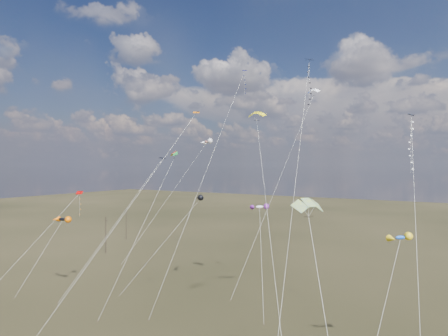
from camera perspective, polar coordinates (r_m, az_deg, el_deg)
The scene contains 17 objects.
utility_pole_near at distance 92.68m, azimuth -16.54°, elevation -9.10°, with size 1.40×0.20×8.00m.
utility_pole_far at distance 107.91m, azimuth -13.80°, elevation -7.73°, with size 1.40×0.20×8.00m.
diamond_black_high at distance 52.39m, azimuth 11.90°, elevation 10.26°, with size 4.61×21.04×33.28m.
diamond_navy_tall at distance 68.55m, azimuth 2.06°, elevation 10.05°, with size 1.30×24.29×36.01m.
diamond_black_mid at distance 60.60m, azimuth -12.68°, elevation -4.07°, with size 9.80×12.04×20.60m.
diamond_red_low at distance 63.99m, azimuth -20.64°, elevation -5.56°, with size 8.54×11.56×15.51m.
diamond_navy_right at distance 45.08m, azimuth 25.20°, elevation 1.97°, with size 3.00×14.85×24.81m.
diamond_orange_center at distance 44.36m, azimuth -11.53°, elevation -2.71°, with size 10.05×17.16×25.72m.
parafoil_yellow at distance 56.78m, azimuth 4.71°, elevation 7.76°, with size 13.89×19.57×27.42m.
parafoil_blue_white at distance 74.50m, azimuth 12.58°, elevation 10.67°, with size 6.39×21.37×33.50m.
parafoil_striped at distance 31.48m, azimuth 12.00°, elevation -4.92°, with size 7.29×10.13×17.25m.
parafoil_tricolor at distance 61.16m, azimuth -7.21°, elevation 2.05°, with size 2.21×15.08×21.84m.
novelty_black_orange at distance 66.30m, azimuth -22.14°, elevation -6.82°, with size 4.93×6.26×11.64m.
novelty_orange_black at distance 63.29m, azimuth -3.50°, elevation -4.31°, with size 9.17×10.93×14.80m.
novelty_white_purple at distance 58.11m, azimuth 5.10°, elevation -5.60°, with size 5.92×9.33×13.83m.
novelty_redwhite_stripe at distance 84.13m, azimuth -2.56°, elevation 3.72°, with size 12.21×15.68×24.92m.
novelty_blue_yellow at distance 41.46m, azimuth 23.85°, elevation -9.17°, with size 2.62×11.75×13.10m.
Camera 1 is at (30.15, -30.90, 19.49)m, focal length 32.00 mm.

